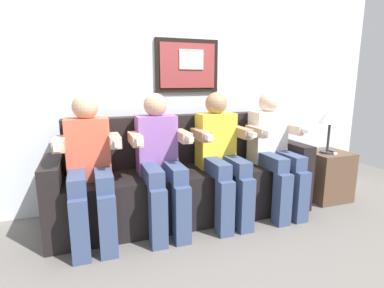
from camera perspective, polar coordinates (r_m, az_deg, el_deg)
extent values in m
plane|color=#66605B|center=(2.57, 1.17, -16.12)|extent=(6.10, 6.10, 0.00)
cube|color=silver|center=(3.00, -4.07, 13.60)|extent=(4.69, 0.05, 2.60)
cube|color=black|center=(3.01, -0.92, 14.57)|extent=(0.63, 0.03, 0.50)
cube|color=maroon|center=(3.00, -0.83, 14.59)|extent=(0.55, 0.02, 0.42)
cube|color=beige|center=(3.00, -0.15, 15.68)|extent=(0.24, 0.02, 0.18)
cube|color=black|center=(2.73, -1.00, -9.24)|extent=(2.01, 0.58, 0.45)
cube|color=black|center=(2.81, -2.47, 0.92)|extent=(2.01, 0.14, 0.45)
cube|color=black|center=(2.59, -24.57, -9.54)|extent=(0.14, 0.58, 0.62)
cube|color=black|center=(3.19, 17.70, -5.04)|extent=(0.14, 0.58, 0.62)
cube|color=#D8593F|center=(2.46, -19.04, -0.94)|extent=(0.32, 0.20, 0.48)
sphere|color=tan|center=(2.41, -19.56, 6.63)|extent=(0.19, 0.19, 0.19)
cube|color=#38476B|center=(2.31, -20.89, -6.49)|extent=(0.12, 0.40, 0.12)
cube|color=#38476B|center=(2.31, -16.42, -6.18)|extent=(0.12, 0.40, 0.12)
cube|color=#38476B|center=(2.23, -20.42, -15.03)|extent=(0.12, 0.12, 0.45)
cube|color=#38476B|center=(2.23, -15.65, -14.70)|extent=(0.12, 0.12, 0.45)
cube|color=tan|center=(2.33, -23.79, 0.05)|extent=(0.08, 0.28, 0.08)
cube|color=tan|center=(2.33, -14.46, 0.69)|extent=(0.08, 0.28, 0.08)
cube|color=white|center=(2.17, -14.07, 0.19)|extent=(0.04, 0.13, 0.04)
cube|color=white|center=(2.17, -24.08, -0.50)|extent=(0.04, 0.10, 0.04)
cube|color=#8C59A5|center=(2.52, -6.76, -0.07)|extent=(0.32, 0.20, 0.48)
sphere|color=tan|center=(2.47, -6.95, 7.33)|extent=(0.19, 0.19, 0.19)
cube|color=#38476B|center=(2.35, -7.70, -5.46)|extent=(0.12, 0.40, 0.12)
cube|color=#38476B|center=(2.40, -3.47, -5.07)|extent=(0.12, 0.40, 0.12)
cube|color=#38476B|center=(2.28, -6.40, -13.77)|extent=(0.12, 0.12, 0.45)
cube|color=#38476B|center=(2.32, -1.96, -13.20)|extent=(0.12, 0.12, 0.45)
cube|color=tan|center=(2.35, -10.66, 0.95)|extent=(0.08, 0.28, 0.08)
cube|color=tan|center=(2.44, -1.81, 1.53)|extent=(0.08, 0.28, 0.08)
cube|color=white|center=(2.29, -0.58, 1.10)|extent=(0.04, 0.13, 0.04)
cube|color=white|center=(2.19, -10.00, 0.47)|extent=(0.04, 0.10, 0.04)
cube|color=yellow|center=(2.68, 4.46, 0.72)|extent=(0.32, 0.20, 0.48)
sphere|color=#9E7556|center=(2.64, 4.58, 7.67)|extent=(0.19, 0.19, 0.19)
cube|color=#38476B|center=(2.51, 4.38, -4.27)|extent=(0.12, 0.40, 0.12)
cube|color=#38476B|center=(2.59, 8.03, -3.87)|extent=(0.12, 0.40, 0.12)
cube|color=#38476B|center=(2.44, 6.22, -11.94)|extent=(0.12, 0.12, 0.45)
cube|color=#38476B|center=(2.52, 9.99, -11.27)|extent=(0.12, 0.12, 0.45)
cube|color=#9E7556|center=(2.49, 1.62, 1.75)|extent=(0.08, 0.28, 0.08)
cube|color=#9E7556|center=(2.65, 9.31, 2.21)|extent=(0.08, 0.28, 0.08)
cube|color=white|center=(2.51, 11.08, 1.85)|extent=(0.04, 0.13, 0.04)
cube|color=white|center=(2.34, 3.04, 1.34)|extent=(0.04, 0.10, 0.04)
cube|color=white|center=(2.94, 14.05, 1.38)|extent=(0.32, 0.20, 0.48)
sphere|color=beige|center=(2.90, 14.38, 7.71)|extent=(0.19, 0.19, 0.19)
cube|color=#38476B|center=(2.77, 14.59, -3.11)|extent=(0.12, 0.40, 0.12)
cube|color=#38476B|center=(2.87, 17.57, -2.75)|extent=(0.12, 0.40, 0.12)
cube|color=#38476B|center=(2.70, 16.68, -9.97)|extent=(0.12, 0.12, 0.45)
cube|color=#38476B|center=(2.81, 19.69, -9.33)|extent=(0.12, 0.12, 0.45)
cube|color=beige|center=(2.73, 12.20, 2.37)|extent=(0.08, 0.28, 0.08)
cube|color=beige|center=(2.94, 18.51, 2.71)|extent=(0.08, 0.28, 0.08)
cube|color=white|center=(2.82, 20.51, 2.40)|extent=(0.04, 0.13, 0.04)
cube|color=white|center=(2.59, 14.06, 2.03)|extent=(0.04, 0.10, 0.04)
cube|color=brown|center=(3.43, 23.98, -5.43)|extent=(0.40, 0.40, 0.50)
cylinder|color=#333338|center=(3.30, 24.17, -1.39)|extent=(0.14, 0.14, 0.02)
cylinder|color=#333338|center=(3.27, 24.39, 1.17)|extent=(0.02, 0.02, 0.28)
cone|color=silver|center=(3.24, 24.72, 4.99)|extent=(0.22, 0.22, 0.16)
cube|color=white|center=(3.30, 24.74, -1.44)|extent=(0.04, 0.13, 0.02)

